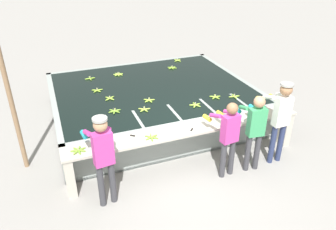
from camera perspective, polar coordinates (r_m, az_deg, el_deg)
name	(u,v)px	position (r m, az deg, el deg)	size (l,w,h in m)	color
ground_plane	(192,170)	(6.65, 4.25, -9.51)	(80.00, 80.00, 0.00)	gray
wash_tank	(153,103)	(8.35, -2.69, 2.18)	(4.82, 3.96, 0.83)	gray
work_ledge	(188,139)	(6.47, 3.59, -4.12)	(4.82, 0.45, 0.83)	#B7B2A3
worker_0	(103,153)	(5.40, -11.28, -6.49)	(0.46, 0.74, 1.68)	#38383D
worker_1	(228,133)	(6.12, 10.49, -3.16)	(0.46, 0.73, 1.55)	#38383D
worker_2	(255,127)	(6.38, 14.89, -1.99)	(0.46, 0.73, 1.59)	#38383D
worker_3	(280,115)	(6.70, 18.99, 0.01)	(0.41, 0.72, 1.73)	navy
banana_bunch_floating_0	(195,105)	(7.24, 4.78, 1.75)	(0.28, 0.27, 0.08)	#93BC3D
banana_bunch_floating_1	(144,109)	(7.05, -4.16, 0.99)	(0.27, 0.28, 0.08)	#9EC642
banana_bunch_floating_2	(149,100)	(7.46, -3.33, 2.60)	(0.27, 0.28, 0.08)	#93BC3D
banana_bunch_floating_3	(234,96)	(7.78, 11.47, 3.20)	(0.28, 0.28, 0.08)	#93BC3D
banana_bunch_floating_4	(118,74)	(9.05, -8.66, 7.01)	(0.28, 0.28, 0.08)	#9EC642
banana_bunch_floating_5	(90,78)	(8.91, -13.42, 6.21)	(0.28, 0.28, 0.08)	#7FAD33
banana_bunch_floating_6	(110,98)	(7.65, -10.11, 2.88)	(0.25, 0.25, 0.08)	#93BC3D
banana_bunch_floating_7	(172,68)	(9.45, 0.72, 8.24)	(0.27, 0.28, 0.08)	#7FAD33
banana_bunch_floating_8	(178,60)	(10.08, 1.67, 9.49)	(0.27, 0.27, 0.08)	#9EC642
banana_bunch_floating_9	(215,97)	(7.68, 8.22, 3.14)	(0.27, 0.28, 0.08)	#8CB738
banana_bunch_floating_10	(115,111)	(7.05, -9.28, 0.70)	(0.28, 0.27, 0.08)	#75A333
banana_bunch_floating_11	(97,90)	(8.14, -12.24, 4.23)	(0.27, 0.28, 0.08)	#8CB738
banana_bunch_ledge_0	(281,108)	(7.47, 19.10, 1.09)	(0.27, 0.28, 0.08)	#93BC3D
banana_bunch_ledge_1	(78,150)	(5.88, -15.34, -5.95)	(0.28, 0.28, 0.08)	#75A333
banana_bunch_ledge_2	(152,137)	(6.04, -2.88, -3.88)	(0.28, 0.28, 0.08)	#75A333
knife_0	(193,128)	(6.36, 4.35, -2.25)	(0.26, 0.28, 0.02)	silver
knife_1	(136,136)	(6.11, -5.56, -3.70)	(0.29, 0.24, 0.02)	silver
support_post_left	(9,94)	(6.57, -25.92, 3.28)	(0.09, 0.09, 3.20)	#846647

